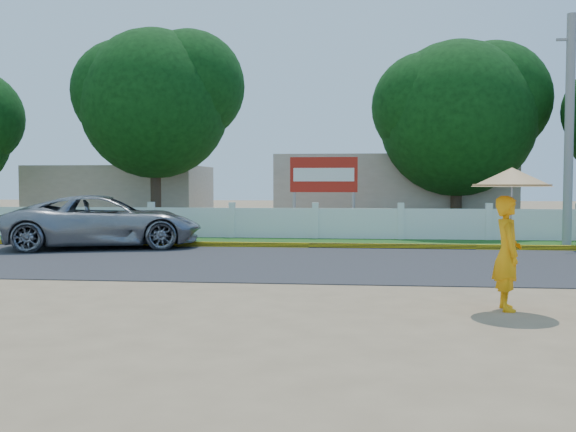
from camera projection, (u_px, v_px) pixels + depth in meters
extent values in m
plane|color=#9E8460|center=(276.00, 293.00, 11.67)|extent=(120.00, 120.00, 0.00)
cube|color=#38383A|center=(298.00, 262.00, 16.14)|extent=(60.00, 7.00, 0.02)
cube|color=#2D601E|center=(313.00, 242.00, 21.36)|extent=(60.00, 3.50, 0.03)
cube|color=yellow|center=(309.00, 245.00, 19.66)|extent=(40.00, 0.18, 0.16)
cube|color=silver|center=(315.00, 224.00, 22.77)|extent=(40.00, 0.10, 1.10)
cube|color=#B7AD99|center=(391.00, 192.00, 29.15)|extent=(10.00, 6.00, 3.20)
cube|color=#B7AD99|center=(123.00, 195.00, 31.52)|extent=(8.00, 5.00, 2.80)
cylinder|color=gray|center=(569.00, 131.00, 20.13)|extent=(0.28, 0.28, 7.27)
imported|color=gray|center=(105.00, 222.00, 19.69)|extent=(6.38, 4.37, 1.62)
imported|color=orange|center=(507.00, 253.00, 10.06)|extent=(0.43, 0.66, 1.80)
cylinder|color=gray|center=(511.00, 209.00, 10.02)|extent=(0.03, 0.03, 1.17)
cone|color=tan|center=(512.00, 177.00, 10.00)|extent=(1.23, 1.23, 0.30)
cylinder|color=gray|center=(294.00, 210.00, 23.93)|extent=(0.12, 0.12, 2.00)
cylinder|color=gray|center=(353.00, 210.00, 23.69)|extent=(0.12, 0.12, 2.00)
cube|color=#A91C12|center=(324.00, 175.00, 23.74)|extent=(2.50, 0.12, 1.30)
cube|color=silver|center=(324.00, 175.00, 23.68)|extent=(2.25, 0.02, 0.49)
cylinder|color=#473828|center=(156.00, 188.00, 26.89)|extent=(0.44, 0.44, 3.58)
sphere|color=#0F4512|center=(155.00, 104.00, 26.71)|extent=(6.20, 6.20, 6.20)
cylinder|color=#473828|center=(456.00, 197.00, 25.61)|extent=(0.44, 0.44, 2.85)
sphere|color=#0F4512|center=(457.00, 119.00, 25.44)|extent=(6.17, 6.17, 6.17)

